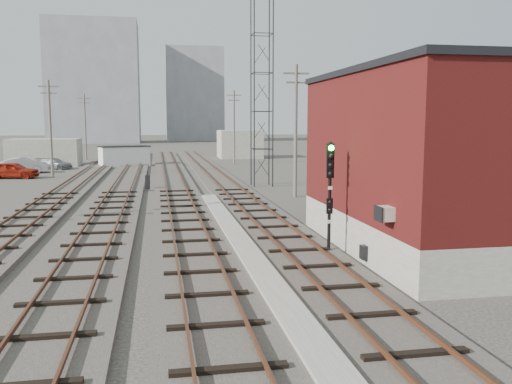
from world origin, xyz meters
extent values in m
plane|color=#282621|center=(0.00, 60.00, 0.00)|extent=(320.00, 320.00, 0.00)
cube|color=#332D28|center=(2.50, 39.00, 0.10)|extent=(3.20, 90.00, 0.20)
cube|color=#4C2816|center=(1.78, 39.00, 0.33)|extent=(0.07, 90.00, 0.12)
cube|color=#4C2816|center=(3.22, 39.00, 0.33)|extent=(0.07, 90.00, 0.12)
cube|color=#332D28|center=(-1.50, 39.00, 0.10)|extent=(3.20, 90.00, 0.20)
cube|color=#4C2816|center=(-2.22, 39.00, 0.33)|extent=(0.07, 90.00, 0.12)
cube|color=#4C2816|center=(-0.78, 39.00, 0.33)|extent=(0.07, 90.00, 0.12)
cube|color=#332D28|center=(-5.50, 39.00, 0.10)|extent=(3.20, 90.00, 0.20)
cube|color=#4C2816|center=(-6.22, 39.00, 0.33)|extent=(0.07, 90.00, 0.12)
cube|color=#4C2816|center=(-4.78, 39.00, 0.33)|extent=(0.07, 90.00, 0.12)
cube|color=#332D28|center=(-9.50, 39.00, 0.10)|extent=(3.20, 90.00, 0.20)
cube|color=#4C2816|center=(-10.22, 39.00, 0.33)|extent=(0.07, 90.00, 0.12)
cube|color=#4C2816|center=(-8.78, 39.00, 0.33)|extent=(0.07, 90.00, 0.12)
cube|color=gray|center=(0.50, 14.00, 0.13)|extent=(0.90, 28.00, 0.26)
cube|color=gray|center=(7.50, 12.00, 0.75)|extent=(6.00, 12.00, 1.50)
cube|color=#531613|center=(7.50, 12.00, 4.25)|extent=(6.00, 12.00, 5.50)
cube|color=black|center=(7.50, 12.00, 7.10)|extent=(6.20, 12.20, 0.25)
cube|color=beige|center=(4.28, 8.00, 2.25)|extent=(0.45, 0.62, 0.45)
cube|color=black|center=(4.40, 10.00, 0.50)|extent=(0.20, 0.35, 0.50)
cylinder|color=black|center=(4.75, 34.25, 7.50)|extent=(0.10, 0.10, 15.00)
cylinder|color=black|center=(6.25, 34.25, 7.50)|extent=(0.10, 0.10, 15.00)
cylinder|color=black|center=(4.75, 35.75, 7.50)|extent=(0.10, 0.10, 15.00)
cylinder|color=black|center=(6.25, 35.75, 7.50)|extent=(0.10, 0.10, 15.00)
cylinder|color=#595147|center=(-12.50, 45.00, 4.50)|extent=(0.24, 0.24, 9.00)
cube|color=#595147|center=(-12.50, 45.00, 8.40)|extent=(1.80, 0.12, 0.12)
cube|color=#595147|center=(-12.50, 45.00, 7.80)|extent=(1.40, 0.12, 0.12)
cylinder|color=#595147|center=(-12.50, 70.00, 4.50)|extent=(0.24, 0.24, 9.00)
cube|color=#595147|center=(-12.50, 70.00, 8.40)|extent=(1.80, 0.12, 0.12)
cube|color=#595147|center=(-12.50, 70.00, 7.80)|extent=(1.40, 0.12, 0.12)
cylinder|color=#595147|center=(6.50, 28.00, 4.50)|extent=(0.24, 0.24, 9.00)
cube|color=#595147|center=(6.50, 28.00, 8.40)|extent=(1.80, 0.12, 0.12)
cube|color=#595147|center=(6.50, 28.00, 7.80)|extent=(1.40, 0.12, 0.12)
cylinder|color=#595147|center=(6.50, 58.00, 4.50)|extent=(0.24, 0.24, 9.00)
cube|color=#595147|center=(6.50, 58.00, 8.40)|extent=(1.80, 0.12, 0.12)
cube|color=#595147|center=(6.50, 58.00, 7.80)|extent=(1.40, 0.12, 0.12)
cube|color=gray|center=(-18.00, 135.00, 15.00)|extent=(22.00, 14.00, 30.00)
cube|color=gray|center=(8.00, 150.00, 13.00)|extent=(16.00, 12.00, 26.00)
cube|color=gray|center=(-16.00, 60.00, 1.60)|extent=(8.00, 5.00, 3.20)
cube|color=gray|center=(9.00, 70.00, 2.00)|extent=(6.00, 6.00, 4.00)
cube|color=gray|center=(3.70, 11.87, 0.05)|extent=(0.40, 0.40, 0.10)
cylinder|color=black|center=(3.70, 11.87, 2.19)|extent=(0.13, 0.13, 4.39)
cube|color=black|center=(3.70, 11.85, 3.67)|extent=(0.29, 0.10, 1.32)
sphere|color=#0CE533|center=(3.70, 11.76, 4.17)|extent=(0.22, 0.22, 0.22)
sphere|color=black|center=(3.70, 11.76, 3.84)|extent=(0.22, 0.22, 0.22)
sphere|color=black|center=(3.70, 11.76, 3.51)|extent=(0.22, 0.22, 0.22)
sphere|color=black|center=(3.70, 11.76, 3.18)|extent=(0.22, 0.22, 0.22)
cube|color=black|center=(3.70, 11.85, 1.92)|extent=(0.24, 0.09, 0.60)
cube|color=white|center=(3.70, 11.79, 2.63)|extent=(0.18, 0.02, 0.13)
cube|color=white|center=(3.70, 11.79, 1.32)|extent=(0.18, 0.02, 0.13)
cube|color=black|center=(-3.58, 33.43, 0.65)|extent=(0.36, 0.36, 1.08)
cylinder|color=black|center=(-3.58, 33.43, 1.35)|extent=(0.09, 0.09, 0.32)
cube|color=white|center=(-6.62, 57.25, 1.15)|extent=(5.99, 3.98, 2.31)
cube|color=black|center=(-6.62, 57.25, 2.36)|extent=(6.23, 4.21, 0.11)
imported|color=maroon|center=(-15.89, 44.90, 0.76)|extent=(4.70, 2.51, 1.52)
imported|color=#9B9CA2|center=(-16.21, 50.29, 0.79)|extent=(4.93, 2.06, 1.59)
imported|color=slate|center=(-14.09, 54.87, 0.61)|extent=(4.54, 3.42, 1.23)
camera|label=1|loc=(-2.81, -7.99, 5.13)|focal=38.00mm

